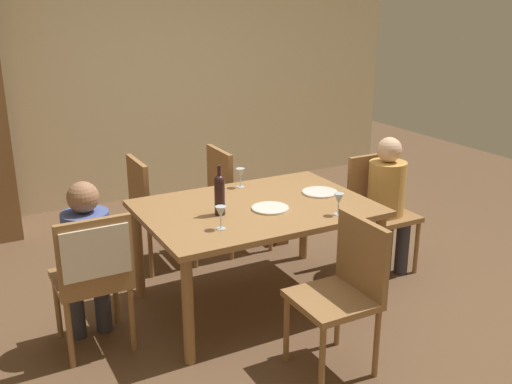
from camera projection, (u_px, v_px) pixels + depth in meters
name	position (u px, v px, depth m)	size (l,w,h in m)	color
ground_plane	(256.00, 301.00, 4.33)	(10.00, 10.00, 0.00)	brown
rear_room_partition	(133.00, 74.00, 6.21)	(6.40, 0.12, 2.70)	beige
dining_table	(256.00, 217.00, 4.12)	(1.57, 1.11, 0.74)	olive
chair_right_end	(378.00, 204.00, 4.76)	(0.44, 0.44, 0.92)	olive
chair_left_end	(94.00, 266.00, 3.52)	(0.44, 0.46, 0.92)	olive
chair_far_left	(153.00, 205.00, 4.75)	(0.44, 0.44, 0.92)	olive
chair_near	(345.00, 285.00, 3.42)	(0.44, 0.44, 0.92)	olive
chair_far_right	(232.00, 192.00, 5.07)	(0.44, 0.44, 0.92)	olive
person_woman_host	(388.00, 195.00, 4.63)	(0.29, 0.34, 1.10)	#33333D
person_man_bearded	(87.00, 251.00, 3.63)	(0.29, 0.33, 1.09)	#33333D
wine_bottle_tall_green	(220.00, 193.00, 3.89)	(0.07, 0.07, 0.34)	black
wine_glass_near_left	(339.00, 200.00, 3.90)	(0.07, 0.07, 0.15)	silver
wine_glass_centre	(240.00, 174.00, 4.46)	(0.07, 0.07, 0.15)	silver
wine_glass_near_right	(221.00, 213.00, 3.66)	(0.07, 0.07, 0.15)	silver
dinner_plate_host	(320.00, 192.00, 4.36)	(0.26, 0.26, 0.01)	silver
dinner_plate_guest_left	(270.00, 208.00, 4.03)	(0.26, 0.26, 0.01)	silver
handbag	(276.00, 228.00, 5.39)	(0.28, 0.12, 0.22)	brown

